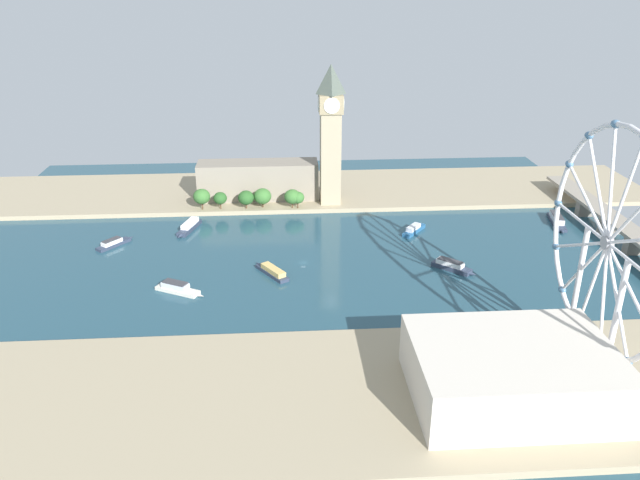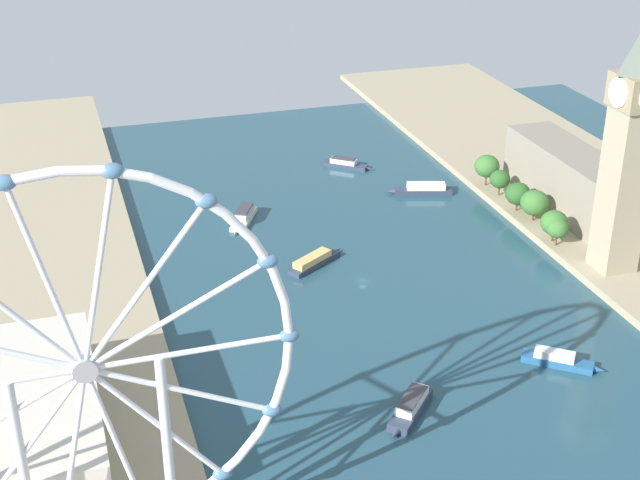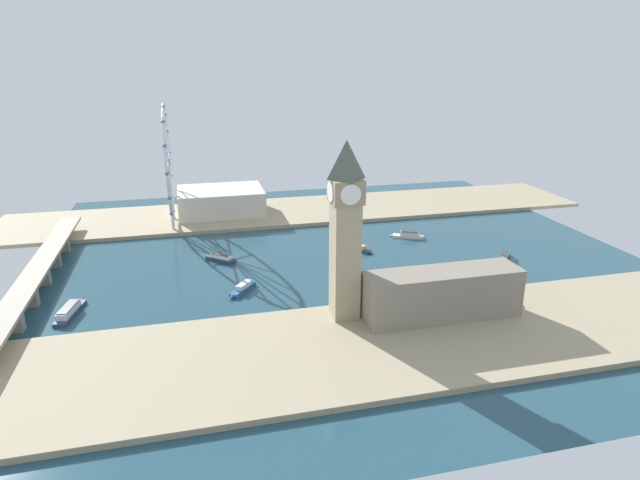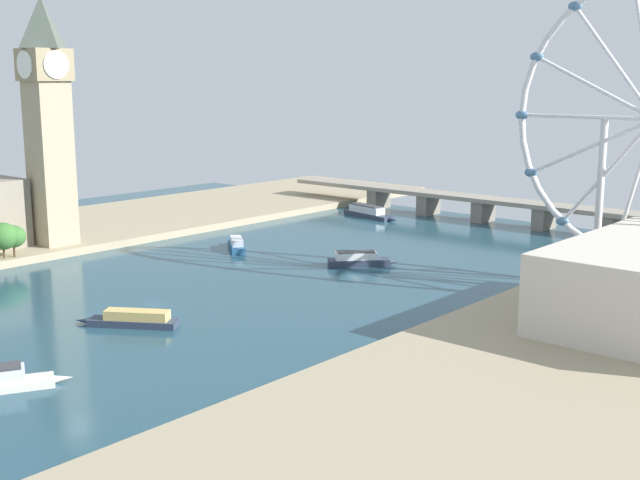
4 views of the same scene
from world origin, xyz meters
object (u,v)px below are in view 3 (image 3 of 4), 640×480
ferris_wheel (168,163)px  tour_boat_0 (356,247)px  river_bridge (38,272)px  tour_boat_1 (408,235)px  clock_tower (345,229)px  tour_boat_4 (505,257)px  tour_boat_3 (466,275)px  tour_boat_2 (243,288)px  parliament_block (442,294)px  tour_boat_5 (70,311)px  riverside_hall (221,201)px  tour_boat_6 (221,258)px

ferris_wheel → tour_boat_0: (-91.03, -131.37, -51.93)m
river_bridge → tour_boat_1: bearing=-83.3°
clock_tower → ferris_wheel: 216.62m
tour_boat_0 → tour_boat_4: (-45.07, -95.11, -0.09)m
ferris_wheel → tour_boat_3: (-158.99, -184.41, -51.66)m
tour_boat_4 → tour_boat_3: bearing=-22.4°
river_bridge → tour_boat_0: 212.13m
clock_tower → tour_boat_0: clock_tower is taller
river_bridge → tour_boat_2: bearing=-108.3°
clock_tower → tour_boat_1: 159.04m
parliament_block → tour_boat_5: size_ratio=2.33×
riverside_hall → tour_boat_3: 232.87m
riverside_hall → tour_boat_3: (-183.36, -143.09, -11.44)m
tour_boat_0 → tour_boat_2: bearing=-91.8°
ferris_wheel → clock_tower: bearing=-155.1°
tour_boat_0 → tour_boat_5: bearing=-104.5°
parliament_block → tour_boat_3: size_ratio=2.78×
parliament_block → tour_boat_6: (119.33, 108.77, -13.77)m
tour_boat_4 → tour_boat_2: bearing=-48.1°
ferris_wheel → tour_boat_0: ferris_wheel is taller
riverside_hall → ferris_wheel: bearing=120.5°
clock_tower → riverside_hall: clock_tower is taller
tour_boat_3 → tour_boat_4: 47.89m
ferris_wheel → tour_boat_6: bearing=-160.2°
tour_boat_1 → tour_boat_2: bearing=54.9°
tour_boat_4 → riverside_hall: bearing=-91.9°
parliament_block → tour_boat_1: (135.39, -38.62, -13.82)m
clock_tower → tour_boat_4: size_ratio=4.24×
tour_boat_3 → tour_boat_5: tour_boat_5 is taller
river_bridge → tour_boat_1: size_ratio=8.51×
river_bridge → ferris_wheel: bearing=-37.4°
tour_boat_3 → tour_boat_0: bearing=55.0°
clock_tower → river_bridge: bearing=61.8°
riverside_hall → river_bridge: riverside_hall is taller
tour_boat_2 → riverside_hall: bearing=-141.5°
river_bridge → tour_boat_4: size_ratio=10.24×
clock_tower → tour_boat_3: clock_tower is taller
clock_tower → parliament_block: clock_tower is taller
parliament_block → tour_boat_5: parliament_block is taller
tour_boat_2 → tour_boat_4: 184.78m
parliament_block → tour_boat_5: 203.75m
tour_boat_2 → tour_boat_1: bearing=155.5°
tour_boat_3 → tour_boat_4: tour_boat_3 is taller
parliament_block → tour_boat_6: 162.05m
tour_boat_5 → tour_boat_0: bearing=-59.7°
tour_boat_3 → tour_boat_6: bearing=82.7°
ferris_wheel → parliament_block: bearing=-146.0°
clock_tower → tour_boat_4: bearing=-65.9°
ferris_wheel → tour_boat_6: ferris_wheel is taller
tour_boat_1 → tour_boat_4: tour_boat_1 is taller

